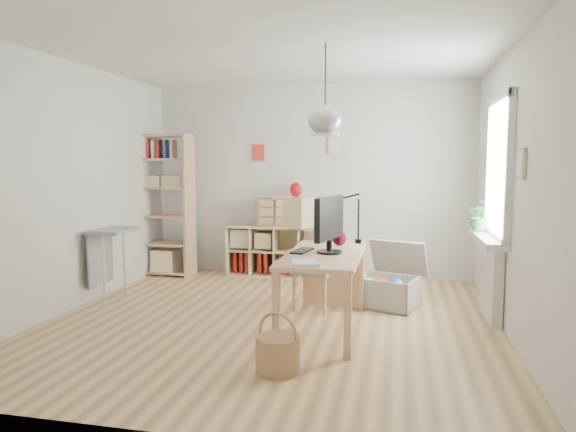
% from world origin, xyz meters
% --- Properties ---
extents(ground, '(4.50, 4.50, 0.00)m').
position_xyz_m(ground, '(0.00, 0.00, 0.00)').
color(ground, tan).
rests_on(ground, ground).
extents(room_shell, '(4.50, 4.50, 4.50)m').
position_xyz_m(room_shell, '(0.55, -0.15, 2.00)').
color(room_shell, white).
rests_on(room_shell, ground).
extents(window_unit, '(0.07, 1.16, 1.46)m').
position_xyz_m(window_unit, '(2.23, 0.60, 1.55)').
color(window_unit, white).
rests_on(window_unit, ground).
extents(radiator, '(0.10, 0.80, 0.80)m').
position_xyz_m(radiator, '(2.19, 0.60, 0.40)').
color(radiator, silver).
rests_on(radiator, ground).
extents(windowsill, '(0.22, 1.20, 0.06)m').
position_xyz_m(windowsill, '(2.14, 0.60, 0.83)').
color(windowsill, white).
rests_on(windowsill, radiator).
extents(desk, '(0.70, 1.50, 0.75)m').
position_xyz_m(desk, '(0.55, -0.15, 0.66)').
color(desk, tan).
rests_on(desk, ground).
extents(cube_shelf, '(1.40, 0.38, 0.72)m').
position_xyz_m(cube_shelf, '(-0.47, 2.08, 0.30)').
color(cube_shelf, tan).
rests_on(cube_shelf, ground).
extents(tall_bookshelf, '(0.80, 0.38, 2.00)m').
position_xyz_m(tall_bookshelf, '(-2.04, 1.80, 1.09)').
color(tall_bookshelf, tan).
rests_on(tall_bookshelf, ground).
extents(side_table, '(0.40, 0.55, 0.85)m').
position_xyz_m(side_table, '(-2.04, 0.35, 0.67)').
color(side_table, '#949497').
rests_on(side_table, ground).
extents(chair, '(0.49, 0.49, 0.84)m').
position_xyz_m(chair, '(0.37, 0.58, 0.48)').
color(chair, '#949497').
rests_on(chair, ground).
extents(wicker_basket, '(0.34, 0.34, 0.48)m').
position_xyz_m(wicker_basket, '(0.35, -1.23, 0.15)').
color(wicker_basket, olive).
rests_on(wicker_basket, ground).
extents(storage_chest, '(0.88, 0.93, 0.71)m').
position_xyz_m(storage_chest, '(1.14, 0.83, 0.23)').
color(storage_chest, silver).
rests_on(storage_chest, ground).
extents(monitor, '(0.25, 0.61, 0.54)m').
position_xyz_m(monitor, '(0.60, -0.14, 1.05)').
color(monitor, black).
rests_on(monitor, desk).
extents(keyboard, '(0.19, 0.36, 0.02)m').
position_xyz_m(keyboard, '(0.33, -0.11, 0.76)').
color(keyboard, black).
rests_on(keyboard, desk).
extents(task_lamp, '(0.47, 0.18, 0.51)m').
position_xyz_m(task_lamp, '(0.59, 0.46, 1.09)').
color(task_lamp, black).
rests_on(task_lamp, desk).
extents(yarn_ball, '(0.15, 0.15, 0.15)m').
position_xyz_m(yarn_ball, '(0.64, 0.33, 0.82)').
color(yarn_ball, '#430915').
rests_on(yarn_ball, desk).
extents(paper_tray, '(0.28, 0.32, 0.03)m').
position_xyz_m(paper_tray, '(0.47, -0.72, 0.76)').
color(paper_tray, white).
rests_on(paper_tray, desk).
extents(drawer_chest, '(0.79, 0.55, 0.41)m').
position_xyz_m(drawer_chest, '(-0.32, 2.04, 0.93)').
color(drawer_chest, tan).
rests_on(drawer_chest, cube_shelf).
extents(red_vase, '(0.17, 0.17, 0.20)m').
position_xyz_m(red_vase, '(-0.17, 2.04, 1.24)').
color(red_vase, maroon).
rests_on(red_vase, drawer_chest).
extents(potted_plant, '(0.33, 0.29, 0.35)m').
position_xyz_m(potted_plant, '(2.12, 0.95, 1.03)').
color(potted_plant, '#246125').
rests_on(potted_plant, windowsill).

